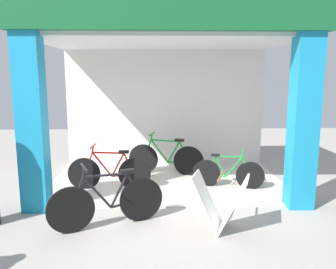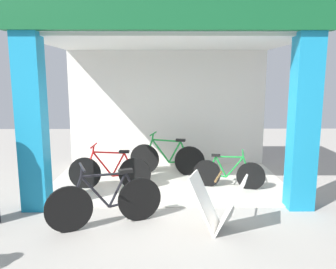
% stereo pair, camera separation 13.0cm
% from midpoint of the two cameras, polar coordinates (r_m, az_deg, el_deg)
% --- Properties ---
extents(ground_plane, '(17.75, 17.75, 0.00)m').
position_cam_midpoint_polar(ground_plane, '(5.89, -0.42, -12.34)').
color(ground_plane, '#9E9991').
rests_on(ground_plane, ground).
extents(shop_facade, '(5.08, 3.27, 3.78)m').
position_cam_midpoint_polar(shop_facade, '(6.89, -0.72, 7.91)').
color(shop_facade, beige).
rests_on(shop_facade, ground).
extents(bicycle_inside_0, '(1.40, 0.43, 0.79)m').
position_cam_midpoint_polar(bicycle_inside_0, '(6.86, 9.56, -6.46)').
color(bicycle_inside_0, black).
rests_on(bicycle_inside_0, ground).
extents(bicycle_inside_1, '(1.70, 0.53, 0.96)m').
position_cam_midpoint_polar(bicycle_inside_1, '(7.67, -0.84, -4.07)').
color(bicycle_inside_1, black).
rests_on(bicycle_inside_1, ground).
extents(bicycle_inside_2, '(1.64, 0.45, 0.90)m').
position_cam_midpoint_polar(bicycle_inside_2, '(6.78, -10.43, -6.28)').
color(bicycle_inside_2, black).
rests_on(bicycle_inside_2, ground).
extents(bicycle_parked_0, '(1.64, 0.69, 0.96)m').
position_cam_midpoint_polar(bicycle_parked_0, '(5.17, -10.90, -11.17)').
color(bicycle_parked_0, black).
rests_on(bicycle_parked_0, ground).
extents(sandwich_board_sign, '(0.91, 0.73, 0.84)m').
position_cam_midpoint_polar(sandwich_board_sign, '(5.00, 8.05, -11.44)').
color(sandwich_board_sign, silver).
rests_on(sandwich_board_sign, ground).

